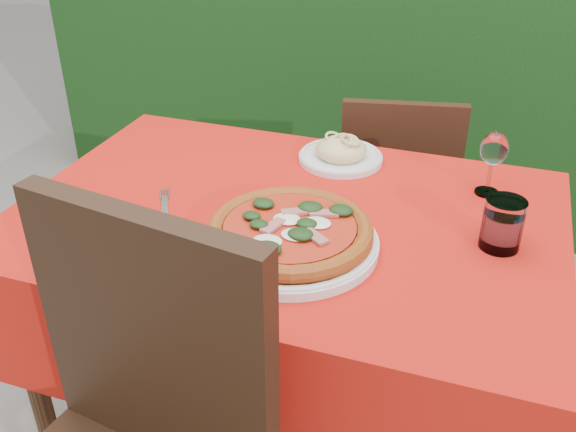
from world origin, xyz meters
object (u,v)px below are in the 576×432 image
(wine_glass, at_px, (494,151))
(fork, at_px, (165,212))
(pasta_plate, at_px, (341,153))
(chair_far, at_px, (396,193))
(pizza_plate, at_px, (290,235))
(water_glass, at_px, (502,226))

(wine_glass, relative_size, fork, 0.80)
(pasta_plate, height_order, fork, pasta_plate)
(chair_far, distance_m, pizza_plate, 0.88)
(chair_far, distance_m, wine_glass, 0.65)
(chair_far, bearing_deg, water_glass, 104.44)
(water_glass, bearing_deg, fork, -171.70)
(pizza_plate, height_order, fork, pizza_plate)
(pasta_plate, bearing_deg, pizza_plate, -88.81)
(water_glass, height_order, wine_glass, wine_glass)
(pizza_plate, bearing_deg, wine_glass, 45.71)
(pizza_plate, height_order, water_glass, water_glass)
(chair_far, relative_size, fork, 4.08)
(fork, bearing_deg, chair_far, 33.23)
(pizza_plate, relative_size, water_glass, 3.38)
(pizza_plate, distance_m, fork, 0.33)
(chair_far, relative_size, water_glass, 7.37)
(pizza_plate, distance_m, water_glass, 0.45)
(chair_far, height_order, water_glass, water_glass)
(chair_far, height_order, wine_glass, wine_glass)
(pasta_plate, height_order, wine_glass, wine_glass)
(water_glass, height_order, fork, water_glass)
(wine_glass, bearing_deg, water_glass, -79.96)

